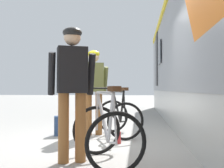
{
  "coord_description": "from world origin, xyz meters",
  "views": [
    {
      "loc": [
        0.65,
        -5.1,
        0.95
      ],
      "look_at": [
        0.14,
        0.16,
        1.05
      ],
      "focal_mm": 44.77,
      "sensor_mm": 36.0,
      "label": 1
    }
  ],
  "objects_px": {
    "bicycle_near_black": "(119,116)",
    "bicycle_far_silver": "(105,132)",
    "cyclist_far_in_dark": "(72,81)",
    "backpack_on_platform": "(61,126)",
    "water_bottle_near_the_bikes": "(119,138)",
    "cyclist_near_in_olive": "(94,84)"
  },
  "relations": [
    {
      "from": "cyclist_near_in_olive",
      "to": "cyclist_far_in_dark",
      "type": "height_order",
      "value": "same"
    },
    {
      "from": "cyclist_far_in_dark",
      "to": "bicycle_far_silver",
      "type": "distance_m",
      "value": 0.79
    },
    {
      "from": "bicycle_near_black",
      "to": "cyclist_near_in_olive",
      "type": "bearing_deg",
      "value": 169.97
    },
    {
      "from": "bicycle_near_black",
      "to": "backpack_on_platform",
      "type": "relative_size",
      "value": 3.11
    },
    {
      "from": "bicycle_near_black",
      "to": "water_bottle_near_the_bikes",
      "type": "distance_m",
      "value": 0.85
    },
    {
      "from": "cyclist_far_in_dark",
      "to": "bicycle_near_black",
      "type": "relative_size",
      "value": 1.42
    },
    {
      "from": "bicycle_near_black",
      "to": "backpack_on_platform",
      "type": "bearing_deg",
      "value": -177.44
    },
    {
      "from": "bicycle_near_black",
      "to": "backpack_on_platform",
      "type": "height_order",
      "value": "bicycle_near_black"
    },
    {
      "from": "bicycle_near_black",
      "to": "bicycle_far_silver",
      "type": "relative_size",
      "value": 0.99
    },
    {
      "from": "cyclist_near_in_olive",
      "to": "bicycle_far_silver",
      "type": "bearing_deg",
      "value": -76.96
    },
    {
      "from": "cyclist_far_in_dark",
      "to": "bicycle_far_silver",
      "type": "relative_size",
      "value": 1.41
    },
    {
      "from": "cyclist_near_in_olive",
      "to": "backpack_on_platform",
      "type": "height_order",
      "value": "cyclist_near_in_olive"
    },
    {
      "from": "backpack_on_platform",
      "to": "cyclist_near_in_olive",
      "type": "bearing_deg",
      "value": -3.15
    },
    {
      "from": "cyclist_near_in_olive",
      "to": "bicycle_far_silver",
      "type": "height_order",
      "value": "cyclist_near_in_olive"
    },
    {
      "from": "bicycle_far_silver",
      "to": "water_bottle_near_the_bikes",
      "type": "xyz_separation_m",
      "value": [
        0.08,
        1.34,
        -0.3
      ]
    },
    {
      "from": "cyclist_near_in_olive",
      "to": "backpack_on_platform",
      "type": "xyz_separation_m",
      "value": [
        -0.65,
        -0.15,
        -0.85
      ]
    },
    {
      "from": "bicycle_far_silver",
      "to": "water_bottle_near_the_bikes",
      "type": "relative_size",
      "value": 6.08
    },
    {
      "from": "cyclist_far_in_dark",
      "to": "bicycle_near_black",
      "type": "bearing_deg",
      "value": 77.72
    },
    {
      "from": "cyclist_near_in_olive",
      "to": "backpack_on_platform",
      "type": "bearing_deg",
      "value": -167.32
    },
    {
      "from": "water_bottle_near_the_bikes",
      "to": "backpack_on_platform",
      "type": "bearing_deg",
      "value": 149.4
    },
    {
      "from": "bicycle_near_black",
      "to": "bicycle_far_silver",
      "type": "height_order",
      "value": "same"
    },
    {
      "from": "cyclist_near_in_olive",
      "to": "bicycle_near_black",
      "type": "xyz_separation_m",
      "value": [
        0.53,
        -0.09,
        -0.65
      ]
    }
  ]
}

